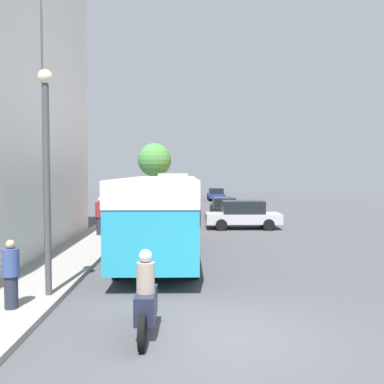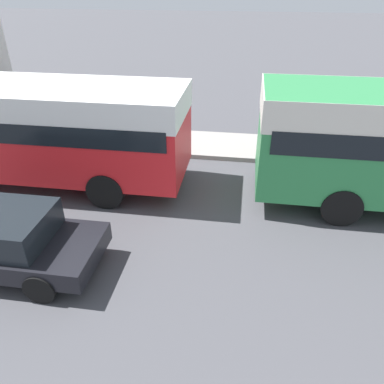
# 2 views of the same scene
# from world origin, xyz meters

# --- Properties ---
(bus_following) EXTENTS (2.63, 10.11, 2.89)m
(bus_following) POSITION_xyz_m (-1.88, 21.05, 1.89)
(bus_following) COLOR red
(bus_following) RESTS_ON ground_plane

